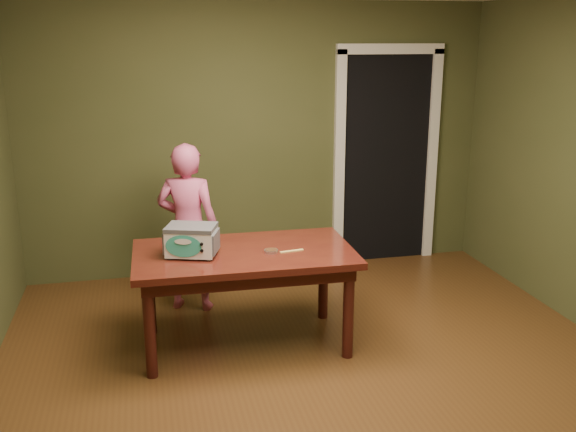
{
  "coord_description": "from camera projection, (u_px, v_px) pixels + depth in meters",
  "views": [
    {
      "loc": [
        -1.12,
        -3.56,
        2.25
      ],
      "look_at": [
        -0.07,
        1.0,
        0.95
      ],
      "focal_mm": 40.0,
      "sensor_mm": 36.0,
      "label": 1
    }
  ],
  "objects": [
    {
      "name": "room_shell",
      "position": [
        338.0,
        135.0,
        3.73
      ],
      "size": [
        4.52,
        5.02,
        2.61
      ],
      "color": "#454927",
      "rests_on": "ground"
    },
    {
      "name": "child",
      "position": [
        188.0,
        228.0,
        5.38
      ],
      "size": [
        0.61,
        0.5,
        1.43
      ],
      "primitive_type": "imported",
      "rotation": [
        0.0,
        0.0,
        2.78
      ],
      "color": "#CF5581",
      "rests_on": "floor"
    },
    {
      "name": "spatula",
      "position": [
        292.0,
        251.0,
        4.67
      ],
      "size": [
        0.18,
        0.05,
        0.01
      ],
      "primitive_type": "cube",
      "rotation": [
        0.0,
        0.0,
        0.16
      ],
      "color": "#E5C363",
      "rests_on": "dining_table"
    },
    {
      "name": "dining_table",
      "position": [
        244.0,
        264.0,
        4.72
      ],
      "size": [
        1.62,
        0.93,
        0.75
      ],
      "rotation": [
        0.0,
        0.0,
        -0.02
      ],
      "color": "#3E130E",
      "rests_on": "floor"
    },
    {
      "name": "floor",
      "position": [
        332.0,
        395.0,
        4.19
      ],
      "size": [
        5.0,
        5.0,
        0.0
      ],
      "primitive_type": "plane",
      "color": "#533317",
      "rests_on": "ground"
    },
    {
      "name": "toy_oven",
      "position": [
        192.0,
        239.0,
        4.55
      ],
      "size": [
        0.42,
        0.34,
        0.23
      ],
      "rotation": [
        0.0,
        0.0,
        -0.32
      ],
      "color": "#4C4F54",
      "rests_on": "dining_table"
    },
    {
      "name": "baking_pan",
      "position": [
        271.0,
        251.0,
        4.65
      ],
      "size": [
        0.1,
        0.1,
        0.02
      ],
      "color": "silver",
      "rests_on": "dining_table"
    },
    {
      "name": "doorway",
      "position": [
        375.0,
        155.0,
        6.8
      ],
      "size": [
        1.1,
        0.66,
        2.25
      ],
      "color": "black",
      "rests_on": "ground"
    }
  ]
}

